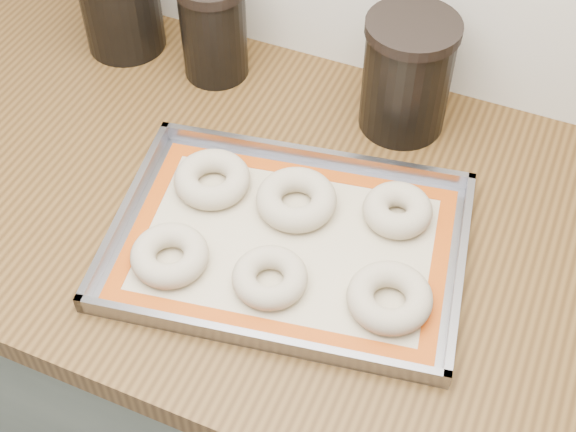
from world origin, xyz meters
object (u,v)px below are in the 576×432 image
at_px(bagel_front_left, 170,255).
at_px(bagel_back_left, 212,179).
at_px(bagel_back_right, 397,210).
at_px(canister_mid, 214,28).
at_px(bagel_back_mid, 296,199).
at_px(canister_right, 407,75).
at_px(baking_tray, 288,242).
at_px(bagel_front_mid, 270,277).
at_px(bagel_front_right, 390,298).

height_order(bagel_front_left, bagel_back_left, bagel_back_left).
xyz_separation_m(bagel_back_right, canister_mid, (-0.37, 0.19, 0.06)).
xyz_separation_m(bagel_back_mid, canister_right, (0.08, 0.23, 0.07)).
height_order(baking_tray, bagel_front_mid, bagel_front_mid).
xyz_separation_m(baking_tray, bagel_back_mid, (-0.01, 0.06, 0.02)).
bearing_deg(bagel_front_right, bagel_front_mid, -168.85).
height_order(bagel_front_right, canister_right, canister_right).
height_order(bagel_back_mid, canister_mid, canister_mid).
xyz_separation_m(bagel_front_left, bagel_back_mid, (0.11, 0.15, 0.00)).
distance_m(bagel_front_left, bagel_back_mid, 0.19).
bearing_deg(bagel_back_right, bagel_back_mid, -164.74).
xyz_separation_m(bagel_front_left, bagel_front_mid, (0.13, 0.02, -0.00)).
bearing_deg(bagel_back_right, canister_mid, 152.49).
bearing_deg(bagel_front_mid, canister_right, 81.20).
bearing_deg(bagel_back_mid, bagel_back_right, 15.26).
bearing_deg(canister_mid, canister_right, 0.07).
bearing_deg(bagel_back_right, baking_tray, -140.19).
relative_size(baking_tray, canister_right, 2.81).
relative_size(bagel_front_mid, canister_mid, 0.58).
bearing_deg(bagel_back_left, baking_tray, -20.59).
distance_m(bagel_back_right, canister_right, 0.21).
bearing_deg(canister_mid, bagel_back_mid, -44.00).
relative_size(baking_tray, bagel_front_left, 5.04).
height_order(canister_mid, canister_right, canister_right).
xyz_separation_m(bagel_front_left, canister_mid, (-0.12, 0.38, 0.06)).
height_order(bagel_front_right, bagel_back_mid, bagel_back_mid).
distance_m(baking_tray, bagel_front_right, 0.16).
bearing_deg(bagel_back_left, canister_mid, 115.44).
xyz_separation_m(bagel_back_right, canister_right, (-0.06, 0.19, 0.07)).
height_order(bagel_back_left, bagel_back_right, same).
bearing_deg(canister_right, bagel_back_mid, -108.44).
distance_m(bagel_front_mid, canister_right, 0.37).
relative_size(bagel_back_right, canister_mid, 0.57).
height_order(bagel_front_right, bagel_back_right, bagel_back_right).
xyz_separation_m(bagel_back_left, bagel_back_mid, (0.12, 0.01, 0.00)).
relative_size(bagel_back_mid, canister_right, 0.61).
bearing_deg(bagel_back_left, canister_right, 50.27).
bearing_deg(bagel_back_mid, bagel_front_right, -31.75).
bearing_deg(canister_right, canister_mid, -179.93).
relative_size(bagel_front_mid, bagel_back_mid, 0.87).
distance_m(bagel_front_mid, bagel_back_left, 0.19).
height_order(bagel_front_left, bagel_front_mid, bagel_front_left).
distance_m(bagel_front_right, canister_right, 0.35).
distance_m(bagel_front_left, bagel_back_left, 0.14).
relative_size(bagel_front_left, bagel_back_left, 0.95).
xyz_separation_m(baking_tray, bagel_back_right, (0.12, 0.10, 0.02)).
bearing_deg(canister_mid, bagel_back_right, -27.51).
distance_m(bagel_back_mid, canister_mid, 0.33).
xyz_separation_m(baking_tray, bagel_back_left, (-0.14, 0.05, 0.01)).
height_order(bagel_front_mid, canister_right, canister_right).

